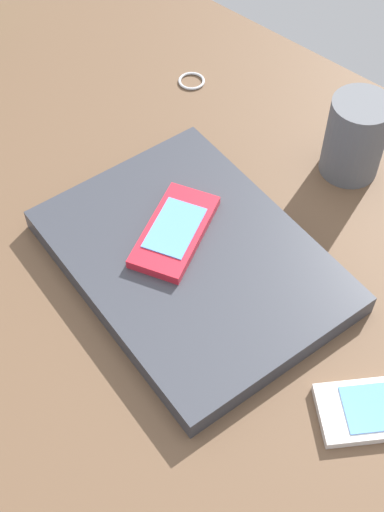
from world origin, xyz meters
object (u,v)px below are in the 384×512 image
(cell_phone_on_laptop, at_px, (175,231))
(key_ring, at_px, (192,81))
(cell_phone_on_desk, at_px, (383,409))
(pen_cup, at_px, (355,137))
(laptop_closed, at_px, (192,260))

(cell_phone_on_laptop, height_order, key_ring, cell_phone_on_laptop)
(cell_phone_on_desk, relative_size, pen_cup, 1.30)
(key_ring, bearing_deg, pen_cup, -178.64)
(cell_phone_on_laptop, distance_m, cell_phone_on_desk, 0.27)
(laptop_closed, bearing_deg, pen_cup, -87.92)
(laptop_closed, height_order, key_ring, laptop_closed)
(pen_cup, bearing_deg, cell_phone_on_laptop, 72.71)
(laptop_closed, distance_m, cell_phone_on_desk, 0.24)
(laptop_closed, bearing_deg, cell_phone_on_desk, -169.48)
(cell_phone_on_laptop, bearing_deg, cell_phone_on_desk, 177.37)
(pen_cup, bearing_deg, laptop_closed, 80.12)
(cell_phone_on_desk, bearing_deg, pen_cup, -50.13)
(laptop_closed, bearing_deg, key_ring, -36.15)
(laptop_closed, distance_m, pen_cup, 0.24)
(laptop_closed, bearing_deg, cell_phone_on_laptop, -0.05)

